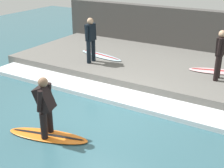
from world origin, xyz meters
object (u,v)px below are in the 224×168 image
at_px(surfboard_waiting_near, 101,55).
at_px(surfboard_waiting_far, 215,71).
at_px(surfboard_riding, 48,136).
at_px(surfer_riding, 45,104).
at_px(surfer_waiting_far, 220,52).
at_px(surfer_waiting_near, 91,38).

height_order(surfboard_waiting_near, surfboard_waiting_far, same).
height_order(surfboard_riding, surfer_riding, surfer_riding).
relative_size(surfboard_waiting_near, surfer_waiting_far, 1.33).
bearing_deg(surfboard_waiting_far, surfboard_waiting_near, 96.60).
distance_m(surfer_waiting_near, surfboard_waiting_far, 4.37).
bearing_deg(surfboard_riding, surfboard_waiting_far, -24.22).
relative_size(surfboard_waiting_near, surfboard_waiting_far, 1.16).
bearing_deg(surfboard_riding, surfer_waiting_far, -28.77).
height_order(surfer_waiting_near, surfboard_waiting_far, surfer_waiting_near).
bearing_deg(surfer_riding, surfboard_waiting_near, 19.13).
distance_m(surfboard_riding, surfboard_waiting_near, 5.26).
height_order(surfer_waiting_near, surfboard_waiting_near, surfer_waiting_near).
distance_m(surfer_waiting_near, surfer_waiting_far, 4.33).
relative_size(surfer_riding, surfboard_waiting_near, 0.69).
height_order(surfer_riding, surfboard_waiting_near, surfer_riding).
distance_m(surfer_waiting_far, surfboard_waiting_far, 1.06).
bearing_deg(surfer_waiting_far, surfboard_waiting_near, 88.03).
distance_m(surfboard_riding, surfer_waiting_near, 4.68).
bearing_deg(surfboard_waiting_near, surfer_waiting_near, -174.48).
height_order(surfer_riding, surfer_waiting_near, surfer_waiting_near).
relative_size(surfer_riding, surfboard_waiting_far, 0.81).
bearing_deg(surfboard_riding, surfboard_waiting_near, 19.13).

